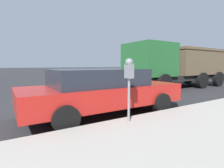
# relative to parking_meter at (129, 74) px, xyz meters

# --- Properties ---
(ground_plane) EXTENTS (220.00, 220.00, 0.00)m
(ground_plane) POSITION_rel_parking_meter_xyz_m (2.51, 0.16, -1.33)
(ground_plane) COLOR #2B2B2D
(parking_meter) EXTENTS (0.21, 0.19, 1.51)m
(parking_meter) POSITION_rel_parking_meter_xyz_m (0.00, 0.00, 0.00)
(parking_meter) COLOR gray
(parking_meter) RESTS_ON sidewalk
(car_red) EXTENTS (2.17, 4.98, 1.40)m
(car_red) POSITION_rel_parking_meter_xyz_m (1.48, -0.10, -0.57)
(car_red) COLOR #B21E19
(car_red) RESTS_ON ground_plane
(dump_truck) EXTENTS (2.79, 8.17, 2.81)m
(dump_truck) POSITION_rel_parking_meter_xyz_m (4.56, -7.85, 0.25)
(dump_truck) COLOR black
(dump_truck) RESTS_ON ground_plane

